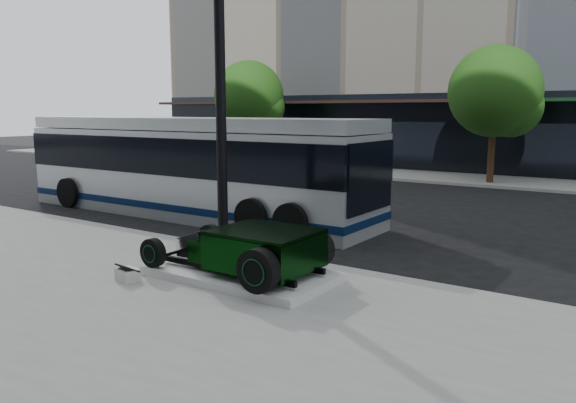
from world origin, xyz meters
The scene contains 8 objects.
ground centered at (0.00, 0.00, 0.00)m, with size 120.00×120.00×0.00m, color black.
sidewalk_far centered at (0.00, 14.00, 0.06)m, with size 70.00×4.00×0.12m, color gray.
street_trees centered at (1.15, 13.07, 3.77)m, with size 29.80×3.80×5.70m.
display_plinth centered at (1.01, -3.74, 0.20)m, with size 3.40×1.80×0.15m, color silver.
hot_rod centered at (1.34, -3.74, 0.70)m, with size 3.22×2.00×0.81m.
info_plaque centered at (-0.55, -5.03, 0.24)m, with size 0.44×0.36×0.31m.
lamppost centered at (-0.69, -2.27, 3.54)m, with size 0.41×0.41×7.39m.
transit_bus centered at (-4.67, 0.83, 1.49)m, with size 12.12×2.88×2.92m.
Camera 1 is at (7.30, -11.41, 3.13)m, focal length 35.00 mm.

